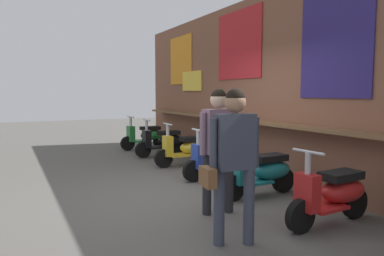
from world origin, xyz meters
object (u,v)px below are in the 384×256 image
at_px(scooter_black, 164,141).
at_px(scooter_yellow, 188,148).
at_px(scooter_blue, 221,158).
at_px(scooter_teal, 263,172).
at_px(scooter_red, 334,193).
at_px(shopper_browsing, 218,137).
at_px(scooter_green, 147,136).
at_px(shopper_with_handbag, 233,151).

height_order(scooter_black, scooter_yellow, same).
height_order(scooter_blue, scooter_teal, same).
bearing_deg(scooter_black, scooter_yellow, 90.16).
height_order(scooter_red, shopper_browsing, shopper_browsing).
bearing_deg(shopper_browsing, scooter_black, -18.02).
relative_size(scooter_teal, shopper_browsing, 0.83).
relative_size(scooter_green, shopper_with_handbag, 0.84).
bearing_deg(scooter_teal, scooter_red, 88.25).
height_order(scooter_yellow, scooter_red, same).
bearing_deg(scooter_red, scooter_teal, -93.75).
distance_m(scooter_yellow, scooter_blue, 1.40).
xyz_separation_m(scooter_blue, shopper_with_handbag, (2.65, -1.46, 0.63)).
xyz_separation_m(scooter_blue, scooter_teal, (1.29, -0.00, 0.00)).
relative_size(scooter_red, shopper_with_handbag, 0.84).
relative_size(scooter_teal, scooter_red, 1.00).
relative_size(scooter_black, scooter_red, 1.00).
bearing_deg(scooter_green, shopper_browsing, 75.78).
bearing_deg(shopper_browsing, scooter_red, -137.28).
xyz_separation_m(scooter_green, shopper_browsing, (5.80, -1.07, 0.65)).
xyz_separation_m(scooter_black, scooter_red, (5.45, -0.00, 0.00)).
xyz_separation_m(scooter_black, scooter_yellow, (1.36, -0.00, 0.00)).
bearing_deg(scooter_teal, scooter_black, -91.75).
bearing_deg(scooter_blue, shopper_browsing, 57.64).
height_order(scooter_green, scooter_black, same).
distance_m(scooter_green, shopper_with_handbag, 6.94).
bearing_deg(scooter_green, scooter_black, 86.28).
relative_size(scooter_green, scooter_black, 1.00).
height_order(scooter_blue, scooter_red, same).
xyz_separation_m(scooter_green, scooter_yellow, (2.70, 0.00, 0.00)).
bearing_deg(scooter_yellow, shopper_with_handbag, 71.87).
distance_m(scooter_green, scooter_black, 1.35).
relative_size(scooter_yellow, shopper_with_handbag, 0.84).
bearing_deg(scooter_black, scooter_teal, 90.16).
relative_size(scooter_black, scooter_teal, 1.00).
bearing_deg(scooter_teal, scooter_blue, -91.75).
bearing_deg(scooter_red, scooter_green, -93.75).
xyz_separation_m(scooter_black, shopper_browsing, (4.45, -1.07, 0.65)).
relative_size(scooter_black, scooter_blue, 1.00).
bearing_deg(scooter_red, scooter_black, -93.75).
bearing_deg(scooter_teal, scooter_yellow, -91.75).
height_order(scooter_yellow, scooter_blue, same).
bearing_deg(scooter_blue, scooter_yellow, -90.00).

